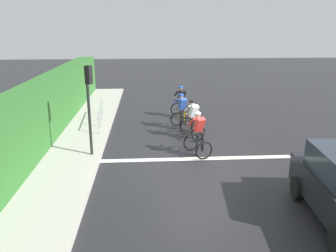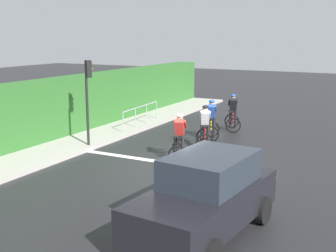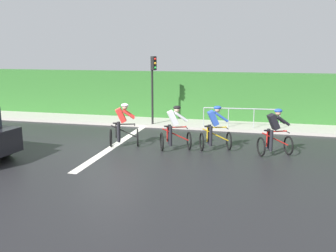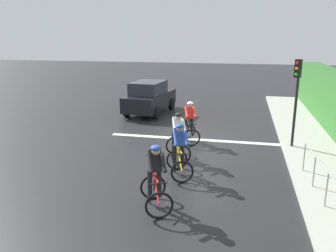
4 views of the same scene
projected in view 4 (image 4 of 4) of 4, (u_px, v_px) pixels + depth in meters
name	position (u px, v px, depth m)	size (l,w,h in m)	color
ground_plane	(194.00, 137.00, 14.36)	(80.00, 80.00, 0.00)	black
sidewalk_kerb	(329.00, 161.00, 11.43)	(2.80, 24.78, 0.12)	#ADA89E
road_marking_stop_line	(193.00, 139.00, 14.06)	(7.00, 0.30, 0.01)	silver
cyclist_lead	(156.00, 178.00, 8.27)	(1.05, 1.26, 1.66)	black
cyclist_second	(179.00, 151.00, 10.22)	(1.01, 1.25, 1.66)	black
cyclist_mid	(178.00, 137.00, 11.63)	(1.05, 1.26, 1.66)	black
cyclist_fourth	(189.00, 123.00, 13.53)	(0.99, 1.24, 1.66)	black
car_black	(150.00, 97.00, 18.65)	(2.19, 4.25, 1.76)	black
traffic_light_near_crossing	(296.00, 91.00, 12.26)	(0.27, 0.29, 3.34)	black
pedestrian_railing_kerbside	(321.00, 171.00, 8.69)	(0.29, 3.47, 1.03)	#999EA3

